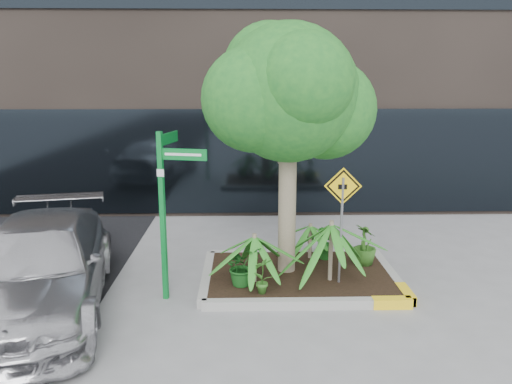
{
  "coord_description": "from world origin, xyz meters",
  "views": [
    {
      "loc": [
        -0.75,
        -7.78,
        3.41
      ],
      "look_at": [
        -0.55,
        0.2,
        1.6
      ],
      "focal_mm": 35.0,
      "sensor_mm": 36.0,
      "label": 1
    }
  ],
  "objects_px": {
    "tree": "(289,93)",
    "cattle_sign": "(342,206)",
    "parked_car": "(40,267)",
    "street_sign_post": "(166,197)"
  },
  "relations": [
    {
      "from": "tree",
      "to": "cattle_sign",
      "type": "height_order",
      "value": "tree"
    },
    {
      "from": "tree",
      "to": "parked_car",
      "type": "height_order",
      "value": "tree"
    },
    {
      "from": "parked_car",
      "to": "tree",
      "type": "bearing_deg",
      "value": 5.42
    },
    {
      "from": "parked_car",
      "to": "cattle_sign",
      "type": "bearing_deg",
      "value": -4.95
    },
    {
      "from": "tree",
      "to": "parked_car",
      "type": "relative_size",
      "value": 0.95
    },
    {
      "from": "tree",
      "to": "parked_car",
      "type": "xyz_separation_m",
      "value": [
        -3.78,
        -1.13,
        -2.52
      ]
    },
    {
      "from": "street_sign_post",
      "to": "cattle_sign",
      "type": "distance_m",
      "value": 2.75
    },
    {
      "from": "street_sign_post",
      "to": "parked_car",
      "type": "bearing_deg",
      "value": -155.74
    },
    {
      "from": "cattle_sign",
      "to": "street_sign_post",
      "type": "bearing_deg",
      "value": -173.52
    },
    {
      "from": "street_sign_post",
      "to": "cattle_sign",
      "type": "relative_size",
      "value": 1.38
    }
  ]
}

